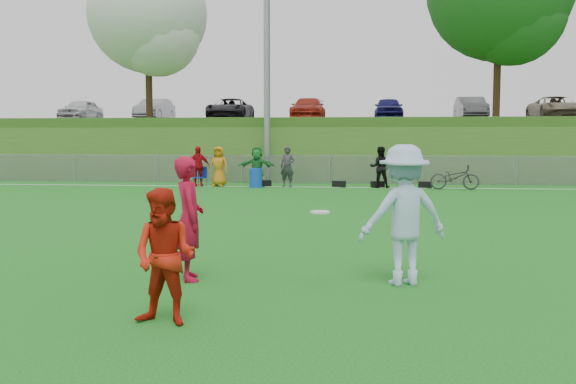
# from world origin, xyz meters

# --- Properties ---
(ground) EXTENTS (120.00, 120.00, 0.00)m
(ground) POSITION_xyz_m (0.00, 0.00, 0.00)
(ground) COLOR #146316
(ground) RESTS_ON ground
(sideline_far) EXTENTS (60.00, 0.10, 0.01)m
(sideline_far) POSITION_xyz_m (0.00, 18.00, 0.01)
(sideline_far) COLOR white
(sideline_far) RESTS_ON ground
(fence) EXTENTS (58.00, 0.06, 1.30)m
(fence) POSITION_xyz_m (0.00, 20.00, 0.65)
(fence) COLOR gray
(fence) RESTS_ON ground
(light_pole) EXTENTS (1.20, 0.40, 12.15)m
(light_pole) POSITION_xyz_m (-3.00, 20.80, 6.71)
(light_pole) COLOR gray
(light_pole) RESTS_ON ground
(berm) EXTENTS (120.00, 18.00, 3.00)m
(berm) POSITION_xyz_m (0.00, 31.00, 1.50)
(berm) COLOR #2D5A19
(berm) RESTS_ON ground
(parking_lot) EXTENTS (120.00, 12.00, 0.10)m
(parking_lot) POSITION_xyz_m (0.00, 33.00, 3.05)
(parking_lot) COLOR black
(parking_lot) RESTS_ON berm
(tree_white_flowering) EXTENTS (6.30, 6.30, 8.78)m
(tree_white_flowering) POSITION_xyz_m (-9.84, 24.92, 8.32)
(tree_white_flowering) COLOR black
(tree_white_flowering) RESTS_ON berm
(car_row) EXTENTS (32.04, 5.18, 1.44)m
(car_row) POSITION_xyz_m (-1.17, 32.00, 3.82)
(car_row) COLOR silver
(car_row) RESTS_ON parking_lot
(spectator_row) EXTENTS (8.63, 0.71, 1.69)m
(spectator_row) POSITION_xyz_m (-2.51, 18.00, 0.85)
(spectator_row) COLOR #B40C12
(spectator_row) RESTS_ON ground
(gear_bags) EXTENTS (7.28, 0.53, 0.26)m
(gear_bags) POSITION_xyz_m (0.91, 18.10, 0.13)
(gear_bags) COLOR black
(gear_bags) RESTS_ON ground
(player_red_left) EXTENTS (0.65, 0.78, 1.83)m
(player_red_left) POSITION_xyz_m (-1.22, 0.51, 0.91)
(player_red_left) COLOR #A60B29
(player_red_left) RESTS_ON ground
(player_red_center) EXTENTS (0.84, 0.71, 1.55)m
(player_red_center) POSITION_xyz_m (-0.89, -1.73, 0.77)
(player_red_center) COLOR red
(player_red_center) RESTS_ON ground
(player_blue) EXTENTS (1.47, 1.14, 2.01)m
(player_blue) POSITION_xyz_m (1.90, 0.57, 1.00)
(player_blue) COLOR #A8C5E9
(player_blue) RESTS_ON ground
(frisbee) EXTENTS (0.27, 0.27, 0.02)m
(frisbee) POSITION_xyz_m (0.75, -0.01, 1.10)
(frisbee) COLOR white
(frisbee) RESTS_ON ground
(recycling_bin) EXTENTS (0.64, 0.64, 0.80)m
(recycling_bin) POSITION_xyz_m (-3.00, 17.50, 0.40)
(recycling_bin) COLOR #1044B4
(recycling_bin) RESTS_ON ground
(camp_chair) EXTENTS (0.58, 0.59, 0.82)m
(camp_chair) POSITION_xyz_m (-5.51, 18.10, 0.24)
(camp_chair) COLOR #0E2799
(camp_chair) RESTS_ON ground
(bicycle) EXTENTS (1.93, 0.75, 1.00)m
(bicycle) POSITION_xyz_m (5.03, 17.36, 0.50)
(bicycle) COLOR #2A2A2C
(bicycle) RESTS_ON ground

